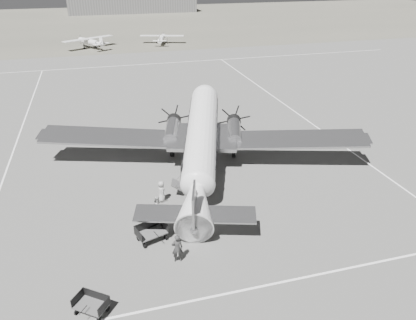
{
  "coord_description": "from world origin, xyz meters",
  "views": [
    {
      "loc": [
        -9.82,
        -29.18,
        15.77
      ],
      "look_at": [
        -2.39,
        -2.65,
        2.2
      ],
      "focal_mm": 35.0,
      "sensor_mm": 36.0,
      "label": 1
    }
  ],
  "objects_px": {
    "dc3_airliner": "(201,144)",
    "ground_crew": "(177,248)",
    "light_plane_left": "(90,43)",
    "baggage_cart_near": "(152,233)",
    "light_plane_right": "(162,39)",
    "passenger": "(161,191)",
    "hangar_main": "(132,2)",
    "baggage_cart_far": "(91,305)",
    "ramp_agent": "(158,206)"
  },
  "relations": [
    {
      "from": "light_plane_left",
      "to": "light_plane_right",
      "type": "relative_size",
      "value": 1.17
    },
    {
      "from": "baggage_cart_near",
      "to": "ground_crew",
      "type": "height_order",
      "value": "ground_crew"
    },
    {
      "from": "dc3_airliner",
      "to": "baggage_cart_near",
      "type": "xyz_separation_m",
      "value": [
        -5.26,
        -7.71,
        -2.11
      ]
    },
    {
      "from": "baggage_cart_far",
      "to": "ramp_agent",
      "type": "height_order",
      "value": "ramp_agent"
    },
    {
      "from": "hangar_main",
      "to": "passenger",
      "type": "height_order",
      "value": "hangar_main"
    },
    {
      "from": "baggage_cart_near",
      "to": "baggage_cart_far",
      "type": "bearing_deg",
      "value": -145.06
    },
    {
      "from": "hangar_main",
      "to": "ground_crew",
      "type": "distance_m",
      "value": 131.24
    },
    {
      "from": "hangar_main",
      "to": "ramp_agent",
      "type": "relative_size",
      "value": 28.14
    },
    {
      "from": "passenger",
      "to": "baggage_cart_far",
      "type": "bearing_deg",
      "value": 146.88
    },
    {
      "from": "dc3_airliner",
      "to": "light_plane_right",
      "type": "xyz_separation_m",
      "value": [
        6.88,
        58.65,
        -1.7
      ]
    },
    {
      "from": "light_plane_left",
      "to": "baggage_cart_near",
      "type": "xyz_separation_m",
      "value": [
        2.51,
        -65.05,
        -0.57
      ]
    },
    {
      "from": "baggage_cart_far",
      "to": "ground_crew",
      "type": "height_order",
      "value": "ground_crew"
    },
    {
      "from": "dc3_airliner",
      "to": "ground_crew",
      "type": "bearing_deg",
      "value": -94.6
    },
    {
      "from": "baggage_cart_near",
      "to": "dc3_airliner",
      "type": "bearing_deg",
      "value": 37.29
    },
    {
      "from": "light_plane_right",
      "to": "baggage_cart_near",
      "type": "relative_size",
      "value": 4.76
    },
    {
      "from": "baggage_cart_far",
      "to": "ramp_agent",
      "type": "xyz_separation_m",
      "value": [
        4.59,
        7.7,
        0.27
      ]
    },
    {
      "from": "ground_crew",
      "to": "light_plane_right",
      "type": "bearing_deg",
      "value": -95.07
    },
    {
      "from": "ground_crew",
      "to": "dc3_airliner",
      "type": "bearing_deg",
      "value": -108.13
    },
    {
      "from": "dc3_airliner",
      "to": "ramp_agent",
      "type": "relative_size",
      "value": 18.74
    },
    {
      "from": "baggage_cart_far",
      "to": "light_plane_left",
      "type": "bearing_deg",
      "value": 126.18
    },
    {
      "from": "baggage_cart_far",
      "to": "baggage_cart_near",
      "type": "bearing_deg",
      "value": 90.54
    },
    {
      "from": "baggage_cart_near",
      "to": "passenger",
      "type": "height_order",
      "value": "passenger"
    },
    {
      "from": "passenger",
      "to": "light_plane_right",
      "type": "bearing_deg",
      "value": -14.41
    },
    {
      "from": "light_plane_left",
      "to": "baggage_cart_near",
      "type": "bearing_deg",
      "value": -118.82
    },
    {
      "from": "dc3_airliner",
      "to": "ground_crew",
      "type": "relative_size",
      "value": 15.45
    },
    {
      "from": "light_plane_right",
      "to": "ramp_agent",
      "type": "bearing_deg",
      "value": -83.26
    },
    {
      "from": "dc3_airliner",
      "to": "baggage_cart_near",
      "type": "height_order",
      "value": "dc3_airliner"
    },
    {
      "from": "light_plane_right",
      "to": "baggage_cart_near",
      "type": "distance_m",
      "value": 67.46
    },
    {
      "from": "light_plane_left",
      "to": "ground_crew",
      "type": "distance_m",
      "value": 67.52
    },
    {
      "from": "baggage_cart_far",
      "to": "ground_crew",
      "type": "xyz_separation_m",
      "value": [
        4.91,
        2.68,
        0.42
      ]
    },
    {
      "from": "passenger",
      "to": "ground_crew",
      "type": "bearing_deg",
      "value": 173.42
    },
    {
      "from": "hangar_main",
      "to": "passenger",
      "type": "relative_size",
      "value": 26.19
    },
    {
      "from": "baggage_cart_near",
      "to": "hangar_main",
      "type": "bearing_deg",
      "value": 65.96
    },
    {
      "from": "baggage_cart_near",
      "to": "baggage_cart_far",
      "type": "relative_size",
      "value": 1.14
    },
    {
      "from": "light_plane_right",
      "to": "light_plane_left",
      "type": "bearing_deg",
      "value": -158.12
    },
    {
      "from": "ground_crew",
      "to": "ramp_agent",
      "type": "xyz_separation_m",
      "value": [
        -0.32,
        5.03,
        -0.16
      ]
    },
    {
      "from": "dc3_airliner",
      "to": "ramp_agent",
      "type": "bearing_deg",
      "value": -113.65
    },
    {
      "from": "hangar_main",
      "to": "ground_crew",
      "type": "height_order",
      "value": "hangar_main"
    },
    {
      "from": "light_plane_left",
      "to": "ground_crew",
      "type": "height_order",
      "value": "light_plane_left"
    },
    {
      "from": "ramp_agent",
      "to": "passenger",
      "type": "relative_size",
      "value": 0.93
    },
    {
      "from": "light_plane_left",
      "to": "baggage_cart_near",
      "type": "distance_m",
      "value": 65.1
    },
    {
      "from": "light_plane_left",
      "to": "baggage_cart_far",
      "type": "xyz_separation_m",
      "value": [
        -1.24,
        -70.09,
        -0.64
      ]
    },
    {
      "from": "light_plane_right",
      "to": "passenger",
      "type": "distance_m",
      "value": 62.86
    },
    {
      "from": "light_plane_right",
      "to": "hangar_main",
      "type": "bearing_deg",
      "value": 106.33
    },
    {
      "from": "light_plane_left",
      "to": "passenger",
      "type": "xyz_separation_m",
      "value": [
        3.91,
        -60.64,
        -0.32
      ]
    },
    {
      "from": "baggage_cart_near",
      "to": "ground_crew",
      "type": "relative_size",
      "value": 1.08
    },
    {
      "from": "dc3_airliner",
      "to": "light_plane_right",
      "type": "distance_m",
      "value": 59.08
    },
    {
      "from": "light_plane_right",
      "to": "ground_crew",
      "type": "relative_size",
      "value": 5.12
    },
    {
      "from": "light_plane_right",
      "to": "ramp_agent",
      "type": "relative_size",
      "value": 6.21
    },
    {
      "from": "baggage_cart_near",
      "to": "passenger",
      "type": "bearing_deg",
      "value": 54.04
    }
  ]
}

